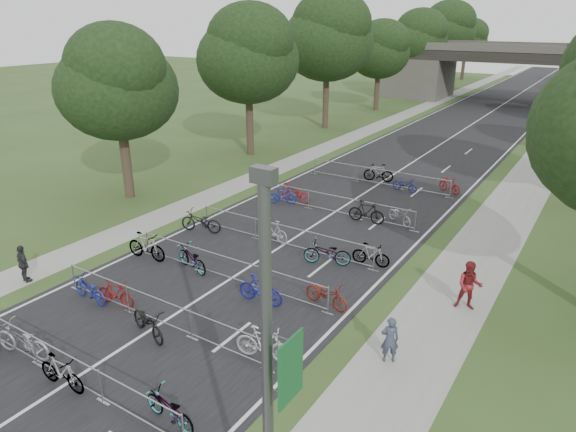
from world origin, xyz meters
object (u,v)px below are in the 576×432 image
overpass_bridge (509,74)px  pedestrian_a (390,340)px  lamppost (270,409)px  pedestrian_b (469,286)px  pedestrian_c (23,264)px

overpass_bridge → pedestrian_a: 55.95m
lamppost → pedestrian_b: (0.38, 12.07, -3.35)m
pedestrian_a → pedestrian_b: size_ratio=0.83×
pedestrian_b → pedestrian_c: bearing=-169.2°
pedestrian_a → pedestrian_c: size_ratio=0.98×
pedestrian_a → lamppost: bearing=64.2°
overpass_bridge → pedestrian_a: overpass_bridge is taller
lamppost → overpass_bridge: bearing=97.5°
lamppost → pedestrian_a: (-0.84, 7.62, -3.50)m
pedestrian_c → lamppost: bearing=173.0°
lamppost → pedestrian_b: size_ratio=4.39×
lamppost → pedestrian_c: lamppost is taller
pedestrian_b → pedestrian_c: pedestrian_b is taller
pedestrian_a → pedestrian_b: (1.23, 4.45, 0.16)m
overpass_bridge → lamppost: size_ratio=3.78×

